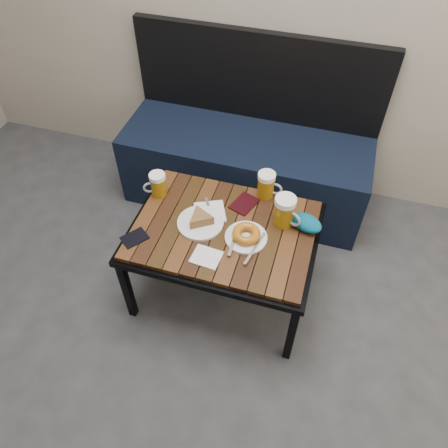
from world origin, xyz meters
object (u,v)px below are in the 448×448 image
(beer_mug_right, at_px, (285,211))
(knit_pouch, at_px, (307,223))
(passport_navy, at_px, (135,238))
(plate_bagel, at_px, (246,235))
(cafe_table, at_px, (224,235))
(beer_mug_centre, at_px, (267,185))
(passport_burgundy, at_px, (244,204))
(beer_mug_left, at_px, (158,184))
(bench, at_px, (246,161))
(plate_pie, at_px, (200,220))

(beer_mug_right, height_order, knit_pouch, beer_mug_right)
(passport_navy, bearing_deg, plate_bagel, 53.80)
(cafe_table, xyz_separation_m, beer_mug_right, (0.25, 0.11, 0.12))
(beer_mug_centre, relative_size, passport_navy, 1.21)
(plate_bagel, distance_m, knit_pouch, 0.28)
(passport_burgundy, bearing_deg, beer_mug_centre, 66.64)
(cafe_table, distance_m, beer_mug_centre, 0.31)
(beer_mug_left, height_order, passport_navy, beer_mug_left)
(passport_burgundy, xyz_separation_m, knit_pouch, (0.30, -0.06, 0.03))
(cafe_table, bearing_deg, passport_navy, -154.73)
(bench, bearing_deg, passport_burgundy, -76.83)
(beer_mug_centre, xyz_separation_m, passport_burgundy, (-0.08, -0.09, -0.06))
(cafe_table, xyz_separation_m, plate_bagel, (0.11, -0.03, 0.07))
(cafe_table, height_order, passport_navy, passport_navy)
(plate_pie, bearing_deg, passport_burgundy, 48.41)
(plate_pie, bearing_deg, bench, 87.52)
(beer_mug_right, bearing_deg, cafe_table, -129.65)
(beer_mug_left, xyz_separation_m, plate_bagel, (0.47, -0.15, -0.04))
(passport_burgundy, bearing_deg, beer_mug_right, 2.02)
(plate_pie, distance_m, passport_burgundy, 0.24)
(beer_mug_left, height_order, plate_pie, beer_mug_left)
(beer_mug_left, relative_size, beer_mug_right, 0.81)
(beer_mug_centre, xyz_separation_m, knit_pouch, (0.22, -0.15, -0.04))
(knit_pouch, bearing_deg, plate_bagel, -149.87)
(beer_mug_right, distance_m, passport_burgundy, 0.22)
(passport_navy, bearing_deg, beer_mug_right, 61.86)
(beer_mug_left, relative_size, beer_mug_centre, 0.92)
(beer_mug_right, bearing_deg, beer_mug_left, -154.48)
(bench, distance_m, plate_bagel, 0.80)
(plate_bagel, bearing_deg, knit_pouch, 30.13)
(beer_mug_right, distance_m, plate_pie, 0.38)
(beer_mug_right, distance_m, passport_navy, 0.67)
(bench, xyz_separation_m, passport_navy, (-0.28, -0.88, 0.20))
(plate_bagel, height_order, passport_burgundy, plate_bagel)
(beer_mug_centre, height_order, passport_navy, beer_mug_centre)
(plate_bagel, bearing_deg, passport_burgundy, 106.99)
(plate_pie, height_order, passport_burgundy, plate_pie)
(passport_navy, distance_m, passport_burgundy, 0.53)
(cafe_table, relative_size, plate_pie, 4.00)
(passport_navy, relative_size, knit_pouch, 0.76)
(beer_mug_centre, relative_size, knit_pouch, 0.93)
(cafe_table, bearing_deg, knit_pouch, 17.37)
(cafe_table, height_order, passport_burgundy, passport_burgundy)
(beer_mug_left, distance_m, passport_burgundy, 0.42)
(plate_pie, distance_m, passport_navy, 0.30)
(passport_navy, bearing_deg, cafe_table, 62.49)
(beer_mug_left, height_order, knit_pouch, beer_mug_left)
(beer_mug_left, distance_m, plate_bagel, 0.50)
(cafe_table, height_order, beer_mug_centre, beer_mug_centre)
(bench, xyz_separation_m, knit_pouch, (0.43, -0.60, 0.23))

